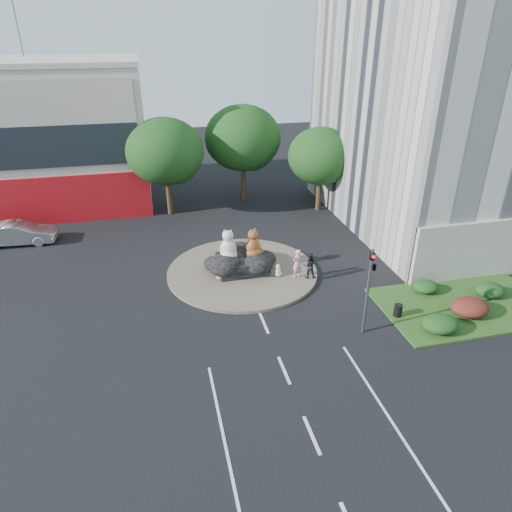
{
  "coord_description": "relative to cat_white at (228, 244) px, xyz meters",
  "views": [
    {
      "loc": [
        -5.21,
        -16.33,
        14.82
      ],
      "look_at": [
        0.56,
        8.34,
        2.0
      ],
      "focal_mm": 32.0,
      "sensor_mm": 36.0,
      "label": 1
    }
  ],
  "objects": [
    {
      "name": "ground",
      "position": [
        0.89,
        -10.09,
        -2.16
      ],
      "size": [
        120.0,
        120.0,
        0.0
      ],
      "primitive_type": "plane",
      "color": "black",
      "rests_on": "ground"
    },
    {
      "name": "roundabout_island",
      "position": [
        0.89,
        -0.09,
        -2.06
      ],
      "size": [
        10.0,
        10.0,
        0.2
      ],
      "primitive_type": "cylinder",
      "color": "brown",
      "rests_on": "ground"
    },
    {
      "name": "rock_plinth",
      "position": [
        0.89,
        -0.09,
        -1.51
      ],
      "size": [
        3.2,
        2.6,
        0.9
      ],
      "primitive_type": null,
      "color": "black",
      "rests_on": "roundabout_island"
    },
    {
      "name": "grass_verge",
      "position": [
        12.89,
        -7.09,
        -2.1
      ],
      "size": [
        10.0,
        6.0,
        0.12
      ],
      "primitive_type": "cube",
      "color": "#284E1A",
      "rests_on": "ground"
    },
    {
      "name": "tree_left",
      "position": [
        -3.04,
        11.97,
        3.09
      ],
      "size": [
        6.46,
        6.46,
        8.27
      ],
      "color": "#382314",
      "rests_on": "ground"
    },
    {
      "name": "tree_mid",
      "position": [
        3.96,
        13.97,
        3.4
      ],
      "size": [
        6.84,
        6.84,
        8.76
      ],
      "color": "#382314",
      "rests_on": "ground"
    },
    {
      "name": "tree_right",
      "position": [
        9.96,
        9.97,
        2.47
      ],
      "size": [
        5.7,
        5.7,
        7.3
      ],
      "color": "#382314",
      "rests_on": "ground"
    },
    {
      "name": "hedge_near_green",
      "position": [
        9.89,
        -9.09,
        -1.59
      ],
      "size": [
        2.0,
        1.6,
        0.9
      ],
      "primitive_type": "ellipsoid",
      "color": "#123A16",
      "rests_on": "grass_verge"
    },
    {
      "name": "hedge_red",
      "position": [
        12.39,
        -8.09,
        -1.55
      ],
      "size": [
        2.2,
        1.76,
        0.99
      ],
      "primitive_type": "ellipsoid",
      "color": "#491A13",
      "rests_on": "grass_verge"
    },
    {
      "name": "hedge_mid_green",
      "position": [
        14.89,
        -6.59,
        -1.64
      ],
      "size": [
        1.8,
        1.44,
        0.81
      ],
      "primitive_type": "ellipsoid",
      "color": "#123A16",
      "rests_on": "grass_verge"
    },
    {
      "name": "hedge_back_green",
      "position": [
        11.39,
        -5.29,
        -1.68
      ],
      "size": [
        1.6,
        1.28,
        0.72
      ],
      "primitive_type": "ellipsoid",
      "color": "#123A16",
      "rests_on": "grass_verge"
    },
    {
      "name": "traffic_light",
      "position": [
        5.99,
        -8.1,
        1.46
      ],
      "size": [
        0.44,
        1.24,
        5.0
      ],
      "color": "#595B60",
      "rests_on": "ground"
    },
    {
      "name": "street_lamp",
      "position": [
        13.71,
        -2.09,
        2.39
      ],
      "size": [
        2.34,
        0.22,
        8.06
      ],
      "color": "#595B60",
      "rests_on": "ground"
    },
    {
      "name": "cat_white",
      "position": [
        0.0,
        0.0,
        0.0
      ],
      "size": [
        1.56,
        1.45,
        2.12
      ],
      "primitive_type": null,
      "rotation": [
        0.0,
        0.0,
        -0.32
      ],
      "color": "beige",
      "rests_on": "rock_plinth"
    },
    {
      "name": "cat_tabby",
      "position": [
        1.66,
        -0.02,
        -0.05
      ],
      "size": [
        1.6,
        1.55,
        2.03
      ],
      "primitive_type": null,
      "rotation": [
        0.0,
        0.0,
        0.57
      ],
      "color": "#BB7927",
      "rests_on": "rock_plinth"
    },
    {
      "name": "kitten_calico",
      "position": [
        -0.77,
        -0.96,
        -1.48
      ],
      "size": [
        0.75,
        0.72,
        0.96
      ],
      "primitive_type": null,
      "rotation": [
        0.0,
        0.0,
        -0.52
      ],
      "color": "silver",
      "rests_on": "roundabout_island"
    },
    {
      "name": "kitten_white",
      "position": [
        3.0,
        -1.4,
        -1.52
      ],
      "size": [
        0.69,
        0.7,
        0.88
      ],
      "primitive_type": null,
      "rotation": [
        0.0,
        0.0,
        0.82
      ],
      "color": "silver",
      "rests_on": "roundabout_island"
    },
    {
      "name": "pedestrian_pink",
      "position": [
        4.17,
        -1.75,
        -1.0
      ],
      "size": [
        0.83,
        0.7,
        1.92
      ],
      "primitive_type": "imported",
      "rotation": [
        0.0,
        0.0,
        3.56
      ],
      "color": "pink",
      "rests_on": "roundabout_island"
    },
    {
      "name": "pedestrian_dark",
      "position": [
        4.89,
        -2.04,
        -1.09
      ],
      "size": [
        0.95,
        0.8,
        1.74
      ],
      "primitive_type": "imported",
      "rotation": [
        0.0,
        0.0,
        2.95
      ],
      "color": "black",
      "rests_on": "roundabout_island"
    },
    {
      "name": "parked_car",
      "position": [
        -14.58,
        8.22,
        -1.31
      ],
      "size": [
        5.26,
        2.06,
        1.71
      ],
      "primitive_type": "imported",
      "rotation": [
        0.0,
        0.0,
        1.52
      ],
      "color": "#A6A9AE",
      "rests_on": "ground"
    },
    {
      "name": "litter_bin",
      "position": [
        8.39,
        -7.26,
        -1.68
      ],
      "size": [
        0.54,
        0.54,
        0.72
      ],
      "primitive_type": "cylinder",
      "rotation": [
        0.0,
        0.0,
        -0.18
      ],
      "color": "black",
      "rests_on": "grass_verge"
    }
  ]
}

